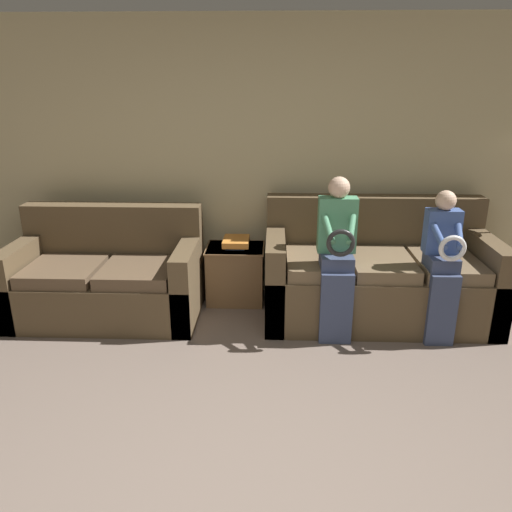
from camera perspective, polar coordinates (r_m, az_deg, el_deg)
wall_back at (r=4.72m, az=0.56°, el=10.64°), size 7.42×0.06×2.55m
couch_main at (r=4.52m, az=13.61°, el=-2.36°), size 1.95×0.94×1.01m
couch_side at (r=4.62m, az=-16.55°, el=-2.57°), size 1.61×0.86×0.94m
child_left_seated at (r=3.97m, az=9.24°, el=0.36°), size 0.31×0.38×1.30m
child_right_seated at (r=4.16m, az=20.54°, el=-0.45°), size 0.26×0.37×1.20m
side_shelf at (r=4.73m, az=-2.36°, el=-1.95°), size 0.54×0.44×0.53m
book_stack at (r=4.62m, az=-2.30°, el=1.57°), size 0.24×0.31×0.09m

